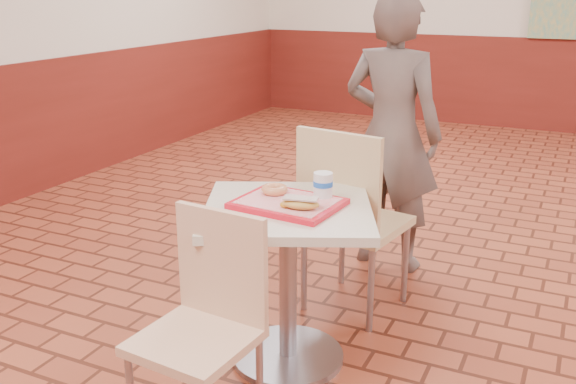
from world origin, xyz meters
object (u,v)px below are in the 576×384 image
at_px(customer, 392,134).
at_px(paper_cup, 323,184).
at_px(chair_main_back, 349,213).
at_px(serving_tray, 288,203).
at_px(chair_main_front, 206,315).
at_px(ring_donut, 274,189).
at_px(long_john_donut, 300,203).
at_px(main_table, 288,259).

bearing_deg(customer, paper_cup, 96.52).
bearing_deg(chair_main_back, serving_tray, 90.69).
bearing_deg(paper_cup, customer, 91.26).
height_order(chair_main_front, ring_donut, chair_main_front).
height_order(customer, serving_tray, customer).
height_order(customer, paper_cup, customer).
relative_size(customer, long_john_donut, 9.51).
bearing_deg(ring_donut, main_table, -32.86).
xyz_separation_m(main_table, chair_main_front, (-0.07, -0.52, -0.02)).
distance_m(customer, ring_donut, 1.12).
distance_m(serving_tray, long_john_donut, 0.12).
distance_m(main_table, chair_main_back, 0.52).
height_order(chair_main_back, customer, customer).
xyz_separation_m(ring_donut, long_john_donut, (0.17, -0.13, 0.00)).
bearing_deg(customer, chair_main_back, 95.04).
distance_m(main_table, chair_main_front, 0.52).
height_order(main_table, chair_main_back, chair_main_back).
bearing_deg(customer, long_john_donut, 95.30).
xyz_separation_m(main_table, customer, (0.08, 1.16, 0.30)).
distance_m(ring_donut, long_john_donut, 0.22).
bearing_deg(customer, main_table, 91.13).
distance_m(main_table, paper_cup, 0.34).
bearing_deg(serving_tray, chair_main_front, -98.11).
bearing_deg(long_john_donut, customer, 90.04).
relative_size(serving_tray, paper_cup, 4.04).
height_order(chair_main_front, chair_main_back, chair_main_back).
height_order(main_table, chair_main_front, chair_main_front).
relative_size(customer, serving_tray, 3.81).
height_order(main_table, long_john_donut, long_john_donut).
distance_m(chair_main_back, customer, 0.70).
relative_size(ring_donut, long_john_donut, 0.68).
bearing_deg(chair_main_back, main_table, 90.69).
distance_m(ring_donut, paper_cup, 0.21).
height_order(chair_main_back, serving_tray, chair_main_back).
relative_size(chair_main_front, ring_donut, 7.38).
bearing_deg(long_john_donut, paper_cup, 82.92).
height_order(chair_main_back, long_john_donut, chair_main_back).
bearing_deg(long_john_donut, chair_main_back, 90.32).
bearing_deg(ring_donut, chair_main_front, -88.43).
xyz_separation_m(chair_main_back, customer, (0.00, 0.65, 0.25)).
bearing_deg(serving_tray, long_john_donut, -40.79).
bearing_deg(serving_tray, paper_cup, 45.01).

